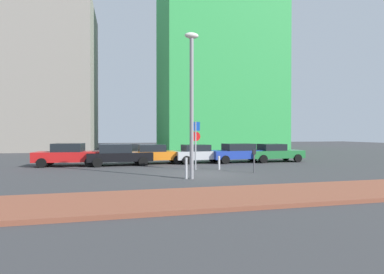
{
  "coord_description": "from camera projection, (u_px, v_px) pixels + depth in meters",
  "views": [
    {
      "loc": [
        -4.44,
        -15.94,
        2.25
      ],
      "look_at": [
        0.08,
        3.11,
        2.04
      ],
      "focal_mm": 27.85,
      "sensor_mm": 36.0,
      "label": 1
    }
  ],
  "objects": [
    {
      "name": "ground_plane",
      "position": [
        204.0,
        174.0,
        16.55
      ],
      "size": [
        120.0,
        120.0,
        0.0
      ],
      "primitive_type": "plane",
      "color": "#38383A"
    },
    {
      "name": "sidewalk_brick",
      "position": [
        251.0,
        196.0,
        10.48
      ],
      "size": [
        40.0,
        3.32,
        0.14
      ],
      "primitive_type": "cube",
      "color": "brown",
      "rests_on": "ground"
    },
    {
      "name": "parked_car_red",
      "position": [
        69.0,
        155.0,
        20.81
      ],
      "size": [
        4.63,
        2.29,
        1.59
      ],
      "color": "red",
      "rests_on": "ground"
    },
    {
      "name": "parked_car_black",
      "position": [
        119.0,
        154.0,
        21.17
      ],
      "size": [
        4.51,
        2.09,
        1.52
      ],
      "color": "black",
      "rests_on": "ground"
    },
    {
      "name": "parked_car_orange",
      "position": [
        156.0,
        154.0,
        22.35
      ],
      "size": [
        4.22,
        2.07,
        1.44
      ],
      "color": "orange",
      "rests_on": "ground"
    },
    {
      "name": "parked_car_silver",
      "position": [
        199.0,
        153.0,
        22.92
      ],
      "size": [
        4.08,
        2.23,
        1.42
      ],
      "color": "#B7BABF",
      "rests_on": "ground"
    },
    {
      "name": "parked_car_blue",
      "position": [
        239.0,
        153.0,
        23.44
      ],
      "size": [
        4.7,
        2.25,
        1.48
      ],
      "color": "#1E389E",
      "rests_on": "ground"
    },
    {
      "name": "parked_car_green",
      "position": [
        274.0,
        153.0,
        23.96
      ],
      "size": [
        4.45,
        2.0,
        1.44
      ],
      "color": "#237238",
      "rests_on": "ground"
    },
    {
      "name": "parking_sign_post",
      "position": [
        196.0,
        139.0,
        18.55
      ],
      "size": [
        0.6,
        0.1,
        3.02
      ],
      "color": "gray",
      "rests_on": "ground"
    },
    {
      "name": "parking_meter",
      "position": [
        254.0,
        158.0,
        17.2
      ],
      "size": [
        0.18,
        0.14,
        1.34
      ],
      "color": "#4C4C51",
      "rests_on": "ground"
    },
    {
      "name": "street_lamp",
      "position": [
        192.0,
        93.0,
        14.8
      ],
      "size": [
        0.7,
        0.36,
        7.29
      ],
      "color": "gray",
      "rests_on": "ground"
    },
    {
      "name": "traffic_bollard_near",
      "position": [
        186.0,
        168.0,
        14.83
      ],
      "size": [
        0.13,
        0.13,
        1.06
      ],
      "primitive_type": "cylinder",
      "color": "#B7B7BC",
      "rests_on": "ground"
    },
    {
      "name": "traffic_bollard_mid",
      "position": [
        219.0,
        163.0,
        18.73
      ],
      "size": [
        0.14,
        0.14,
        0.85
      ],
      "primitive_type": "cylinder",
      "color": "#B7B7BC",
      "rests_on": "ground"
    },
    {
      "name": "building_colorful_midrise",
      "position": [
        217.0,
        51.0,
        43.3
      ],
      "size": [
        16.07,
        13.28,
        28.65
      ],
      "primitive_type": "cube",
      "color": "green",
      "rests_on": "ground"
    },
    {
      "name": "building_under_construction",
      "position": [
        56.0,
        78.0,
        41.25
      ],
      "size": [
        10.13,
        12.27,
        19.95
      ],
      "primitive_type": "cube",
      "color": "gray",
      "rests_on": "ground"
    }
  ]
}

